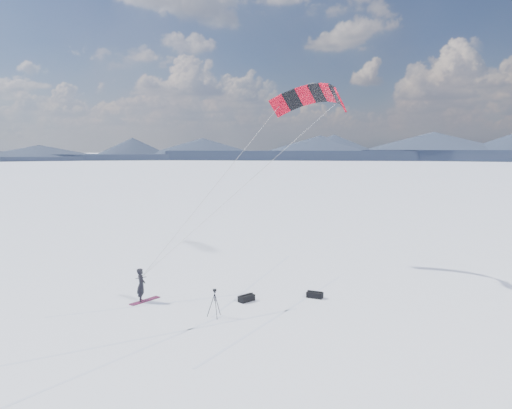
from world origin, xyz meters
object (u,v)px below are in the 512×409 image
gear_bag_a (246,298)px  snowkiter (142,302)px  tripod (215,299)px  gear_bag_b (315,295)px  snowboard (145,301)px

gear_bag_a → snowkiter: bearing=138.1°
snowkiter → tripod: bearing=-127.6°
gear_bag_b → gear_bag_a: bearing=-146.8°
snowkiter → tripod: (2.24, -3.62, 0.81)m
snowboard → snowkiter: bearing=163.3°
snowboard → tripod: (2.07, -3.65, 0.78)m
snowkiter → gear_bag_a: (4.46, -2.27, 0.16)m
tripod → gear_bag_b: (5.43, 0.28, -0.65)m
snowkiter → gear_bag_a: snowkiter is taller
snowboard → gear_bag_b: (7.50, -3.37, 0.13)m
gear_bag_a → gear_bag_b: size_ratio=1.03×
gear_bag_a → gear_bag_b: gear_bag_a is taller
snowkiter → gear_bag_a: size_ratio=1.87×
snowkiter → gear_bag_b: (7.67, -3.35, 0.16)m
snowboard → gear_bag_a: (4.29, -2.30, 0.14)m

